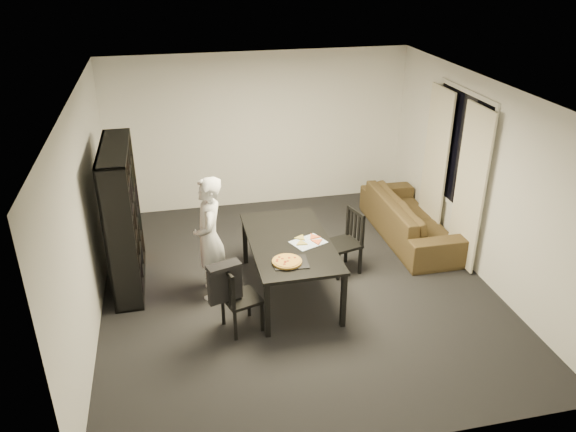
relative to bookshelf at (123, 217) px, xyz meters
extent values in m
cube|color=black|center=(2.16, -0.60, -0.95)|extent=(5.00, 5.50, 0.01)
cube|color=white|center=(2.16, -0.60, 1.65)|extent=(5.00, 5.50, 0.01)
cube|color=white|center=(2.16, 2.15, 0.35)|extent=(5.00, 0.01, 2.60)
cube|color=white|center=(2.16, -3.35, 0.35)|extent=(5.00, 0.01, 2.60)
cube|color=white|center=(-0.34, -0.60, 0.35)|extent=(0.01, 5.50, 2.60)
cube|color=white|center=(4.66, -0.60, 0.35)|extent=(0.01, 5.50, 2.60)
cube|color=black|center=(4.64, 0.00, 0.55)|extent=(0.02, 1.40, 1.60)
cube|color=white|center=(4.64, 0.00, 0.55)|extent=(0.03, 1.52, 1.72)
cube|color=beige|center=(4.56, -0.52, 0.20)|extent=(0.03, 0.70, 2.25)
cube|color=beige|center=(4.56, 0.52, 0.20)|extent=(0.03, 0.70, 2.25)
cube|color=black|center=(0.00, 0.00, 0.00)|extent=(0.35, 1.50, 1.90)
cube|color=black|center=(2.03, -0.72, -0.22)|extent=(1.00, 1.81, 0.04)
cube|color=black|center=(1.58, -1.57, -0.59)|extent=(0.06, 0.06, 0.71)
cube|color=black|center=(2.48, -1.57, -0.59)|extent=(0.06, 0.06, 0.71)
cube|color=black|center=(1.58, 0.14, -0.59)|extent=(0.06, 0.06, 0.71)
cube|color=black|center=(2.48, 0.14, -0.59)|extent=(0.06, 0.06, 0.71)
cube|color=black|center=(1.32, -1.35, -0.54)|extent=(0.50, 0.50, 0.04)
cube|color=black|center=(1.15, -1.40, -0.31)|extent=(0.15, 0.39, 0.43)
cube|color=black|center=(1.15, -1.40, -0.12)|extent=(0.14, 0.37, 0.05)
cube|color=black|center=(1.53, -1.46, -0.76)|extent=(0.04, 0.04, 0.39)
cube|color=black|center=(1.43, -1.13, -0.76)|extent=(0.04, 0.04, 0.39)
cube|color=black|center=(1.21, -1.56, -0.76)|extent=(0.04, 0.04, 0.39)
cube|color=black|center=(1.11, -1.23, -0.76)|extent=(0.04, 0.04, 0.39)
cube|color=black|center=(2.85, -0.37, -0.53)|extent=(0.51, 0.51, 0.04)
cube|color=black|center=(3.03, -0.32, -0.29)|extent=(0.15, 0.41, 0.44)
cube|color=black|center=(3.03, -0.32, -0.09)|extent=(0.13, 0.39, 0.05)
cube|color=black|center=(2.64, -0.25, -0.75)|extent=(0.04, 0.04, 0.40)
cube|color=black|center=(2.73, -0.59, -0.75)|extent=(0.04, 0.04, 0.40)
cube|color=black|center=(2.98, -0.15, -0.75)|extent=(0.04, 0.04, 0.40)
cube|color=black|center=(3.07, -0.49, -0.75)|extent=(0.04, 0.04, 0.40)
cube|color=black|center=(1.13, -1.41, -0.29)|extent=(0.40, 0.19, 0.43)
cube|color=black|center=(1.13, -1.41, -0.05)|extent=(0.41, 0.27, 0.05)
imported|color=silver|center=(1.05, -0.53, -0.14)|extent=(0.43, 0.62, 1.61)
cube|color=black|center=(1.92, -1.25, -0.19)|extent=(0.42, 0.35, 0.01)
cylinder|color=olive|center=(1.88, -1.25, -0.17)|extent=(0.35, 0.35, 0.02)
cylinder|color=gold|center=(1.88, -1.25, -0.16)|extent=(0.31, 0.31, 0.01)
cube|color=silver|center=(2.25, -0.81, -0.19)|extent=(0.49, 0.43, 0.01)
imported|color=#403119|center=(4.18, 0.37, -0.63)|extent=(0.86, 2.21, 0.65)
camera|label=1|loc=(0.68, -6.75, 3.16)|focal=35.00mm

